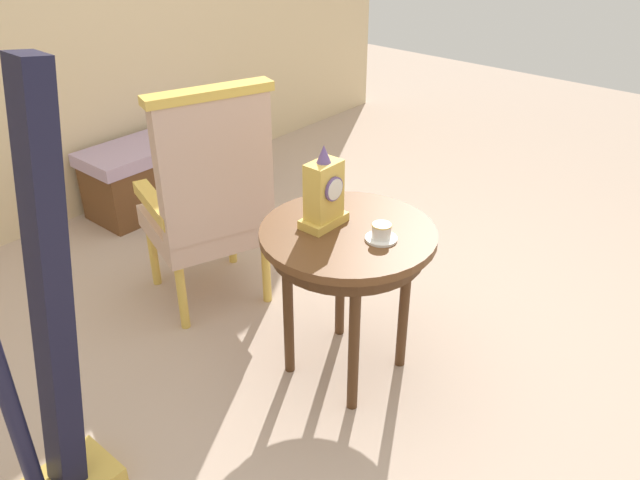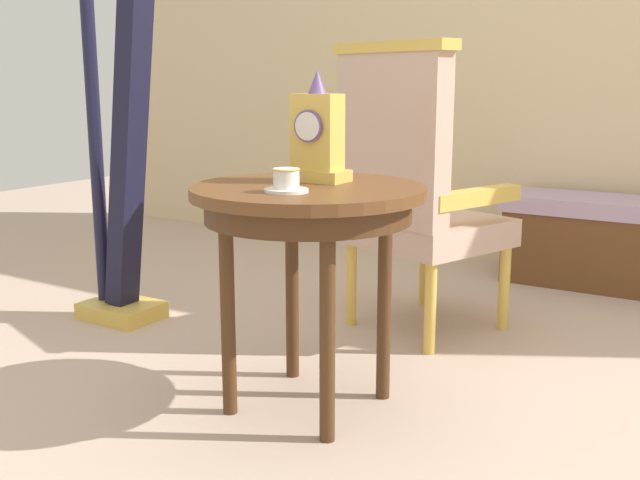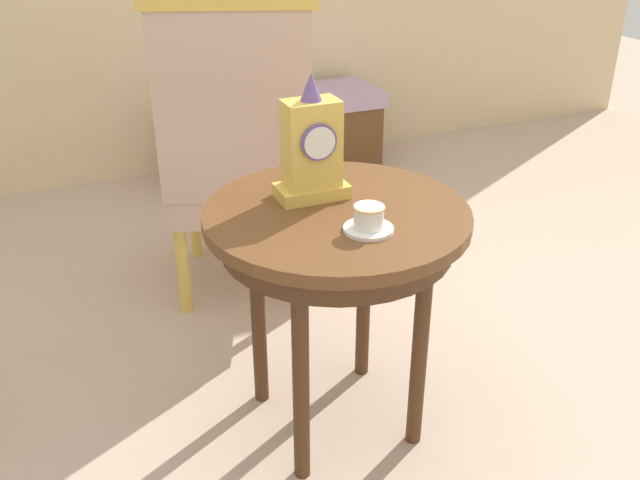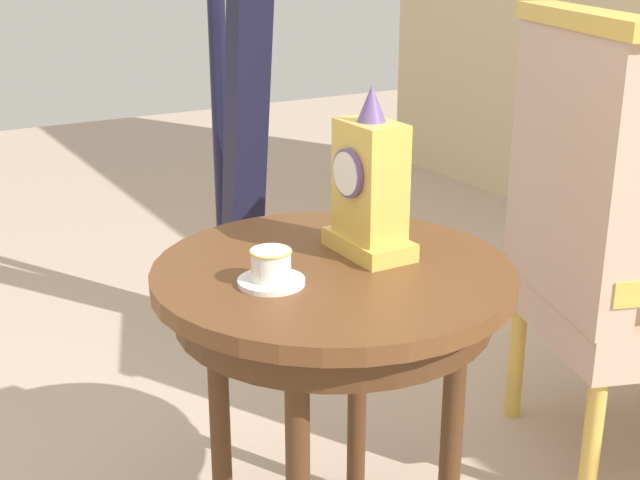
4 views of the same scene
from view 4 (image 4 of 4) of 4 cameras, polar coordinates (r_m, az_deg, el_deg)
The scene contains 5 objects.
side_table at distance 1.71m, azimuth 0.79°, elevation -4.32°, with size 0.70×0.70×0.69m.
teacup_left at distance 1.58m, azimuth -3.22°, elevation -1.91°, with size 0.12×0.12×0.07m.
mantel_clock at distance 1.71m, azimuth 3.24°, elevation 3.42°, with size 0.19×0.11×0.34m.
armchair at distance 2.23m, azimuth 18.45°, elevation -0.10°, with size 0.68×0.68×1.14m.
harp at distance 2.77m, azimuth -5.36°, elevation 6.65°, with size 0.40×0.24×1.72m.
Camera 4 is at (1.26, -0.81, 1.30)m, focal length 49.00 mm.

